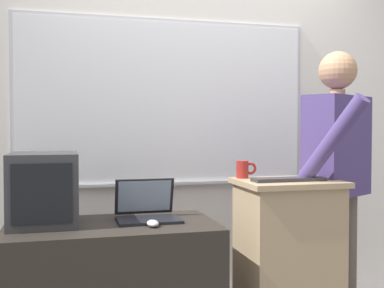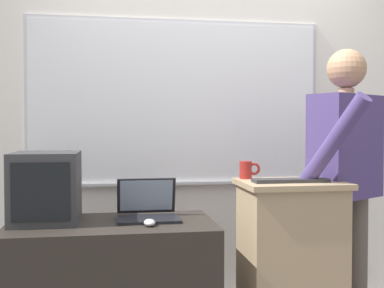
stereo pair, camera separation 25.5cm
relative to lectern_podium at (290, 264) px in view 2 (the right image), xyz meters
name	(u,v)px [view 2 (the right image)]	position (x,y,z in m)	size (l,w,h in m)	color
back_wall	(208,116)	(-0.28, 0.93, 0.85)	(6.40, 0.17, 2.62)	silver
lectern_podium	(290,264)	(0.00, 0.00, 0.00)	(0.56, 0.45, 0.93)	tan
person_presenter	(346,167)	(0.39, 0.12, 0.52)	(0.64, 0.73, 1.68)	brown
laptop	(147,208)	(-0.78, 0.13, 0.31)	(0.34, 0.29, 0.22)	black
wireless_keyboard	(291,180)	(-0.02, -0.06, 0.47)	(0.41, 0.11, 0.02)	#2D2D30
computer_mouse_by_laptop	(150,223)	(-0.79, -0.07, 0.27)	(0.06, 0.10, 0.03)	#BCBCC1
crt_monitor	(46,187)	(-1.32, 0.13, 0.44)	(0.34, 0.41, 0.37)	#333335
coffee_mug	(247,170)	(-0.21, 0.16, 0.51)	(0.12, 0.07, 0.10)	maroon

